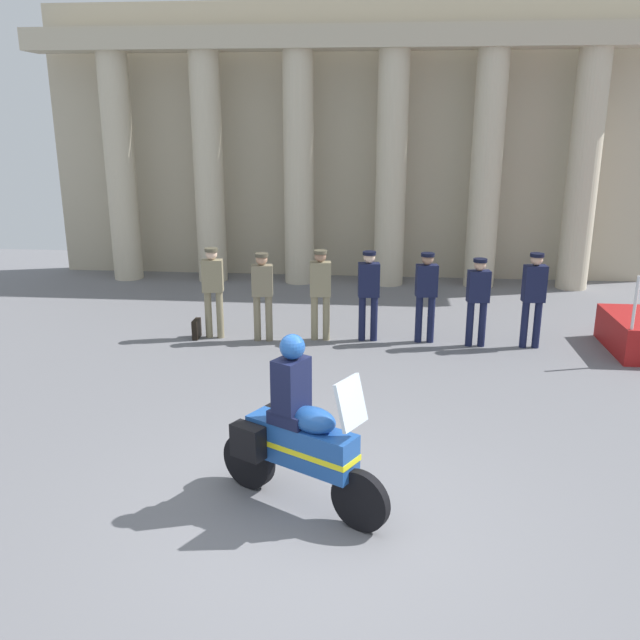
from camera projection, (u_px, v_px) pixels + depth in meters
name	position (u px, v px, depth m)	size (l,w,h in m)	color
ground_plane	(313.00, 517.00, 6.97)	(28.00, 28.00, 0.00)	slate
colonnade_backdrop	(346.00, 140.00, 16.48)	(15.09, 1.57, 6.67)	#B6AB91
officer_in_row_0	(213.00, 285.00, 12.43)	(0.40, 0.27, 1.70)	#847A5B
officer_in_row_1	(262.00, 290.00, 12.27)	(0.40, 0.27, 1.64)	#7A7056
officer_in_row_2	(320.00, 288.00, 12.31)	(0.40, 0.27, 1.69)	#847A5B
officer_in_row_3	(369.00, 289.00, 12.28)	(0.40, 0.27, 1.67)	#141938
officer_in_row_4	(426.00, 290.00, 12.18)	(0.40, 0.27, 1.66)	#141938
officer_in_row_5	(478.00, 295.00, 11.97)	(0.40, 0.27, 1.61)	#141938
officer_in_row_6	(534.00, 293.00, 11.88)	(0.40, 0.27, 1.72)	#141938
motorcycle_with_rider	(296.00, 436.00, 7.00)	(1.88, 1.20, 1.90)	black
briefcase_on_ground	(197.00, 329.00, 12.63)	(0.10, 0.32, 0.36)	black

